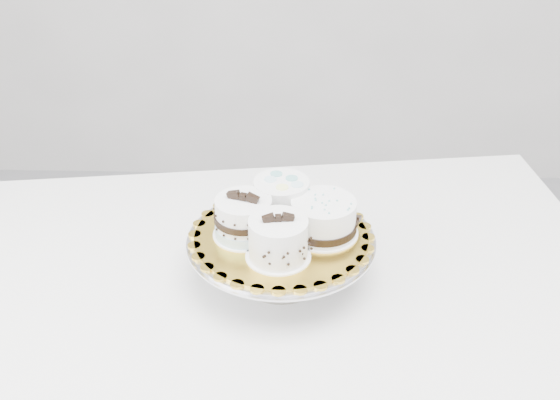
{
  "coord_description": "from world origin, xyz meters",
  "views": [
    {
      "loc": [
        0.07,
        -0.98,
        1.55
      ],
      "look_at": [
        0.04,
        0.04,
        0.92
      ],
      "focal_mm": 45.0,
      "sensor_mm": 36.0,
      "label": 1
    }
  ],
  "objects_px": {
    "table": "(273,311)",
    "cake_ribbon": "(324,219)",
    "cake_banded": "(244,219)",
    "cake_swirl": "(278,240)",
    "cake_board": "(281,236)",
    "cake_dots": "(281,198)",
    "cake_stand": "(281,250)"
  },
  "relations": [
    {
      "from": "cake_swirl",
      "to": "cake_banded",
      "type": "bearing_deg",
      "value": 126.59
    },
    {
      "from": "table",
      "to": "cake_banded",
      "type": "bearing_deg",
      "value": 158.27
    },
    {
      "from": "table",
      "to": "cake_banded",
      "type": "distance_m",
      "value": 0.2
    },
    {
      "from": "table",
      "to": "cake_ribbon",
      "type": "height_order",
      "value": "cake_ribbon"
    },
    {
      "from": "cake_ribbon",
      "to": "cake_banded",
      "type": "bearing_deg",
      "value": -155.17
    },
    {
      "from": "cake_board",
      "to": "cake_ribbon",
      "type": "distance_m",
      "value": 0.08
    },
    {
      "from": "table",
      "to": "cake_swirl",
      "type": "distance_m",
      "value": 0.21
    },
    {
      "from": "cake_stand",
      "to": "cake_dots",
      "type": "bearing_deg",
      "value": 91.26
    },
    {
      "from": "cake_board",
      "to": "cake_swirl",
      "type": "xyz_separation_m",
      "value": [
        -0.0,
        -0.07,
        0.04
      ]
    },
    {
      "from": "cake_ribbon",
      "to": "cake_dots",
      "type": "bearing_deg",
      "value": 165.66
    },
    {
      "from": "table",
      "to": "cake_dots",
      "type": "relative_size",
      "value": 11.34
    },
    {
      "from": "cake_stand",
      "to": "cake_dots",
      "type": "relative_size",
      "value": 2.73
    },
    {
      "from": "cake_swirl",
      "to": "table",
      "type": "bearing_deg",
      "value": 96.03
    },
    {
      "from": "cake_board",
      "to": "cake_swirl",
      "type": "distance_m",
      "value": 0.07
    },
    {
      "from": "cake_swirl",
      "to": "cake_banded",
      "type": "xyz_separation_m",
      "value": [
        -0.06,
        0.06,
        -0.0
      ]
    },
    {
      "from": "cake_swirl",
      "to": "cake_ribbon",
      "type": "xyz_separation_m",
      "value": [
        0.08,
        0.07,
        -0.0
      ]
    },
    {
      "from": "cake_banded",
      "to": "cake_dots",
      "type": "xyz_separation_m",
      "value": [
        0.06,
        0.06,
        0.0
      ]
    },
    {
      "from": "cake_swirl",
      "to": "cake_ribbon",
      "type": "relative_size",
      "value": 0.75
    },
    {
      "from": "table",
      "to": "cake_banded",
      "type": "relative_size",
      "value": 11.11
    },
    {
      "from": "cake_stand",
      "to": "cake_swirl",
      "type": "relative_size",
      "value": 3.01
    },
    {
      "from": "cake_board",
      "to": "cake_banded",
      "type": "distance_m",
      "value": 0.07
    },
    {
      "from": "cake_swirl",
      "to": "cake_stand",
      "type": "bearing_deg",
      "value": 79.63
    },
    {
      "from": "table",
      "to": "cake_banded",
      "type": "height_order",
      "value": "cake_banded"
    },
    {
      "from": "cake_swirl",
      "to": "cake_dots",
      "type": "distance_m",
      "value": 0.13
    },
    {
      "from": "table",
      "to": "cake_ribbon",
      "type": "distance_m",
      "value": 0.22
    },
    {
      "from": "cake_board",
      "to": "cake_banded",
      "type": "relative_size",
      "value": 2.45
    },
    {
      "from": "cake_swirl",
      "to": "cake_ribbon",
      "type": "bearing_deg",
      "value": 35.89
    },
    {
      "from": "table",
      "to": "cake_swirl",
      "type": "height_order",
      "value": "cake_swirl"
    },
    {
      "from": "cake_stand",
      "to": "cake_banded",
      "type": "relative_size",
      "value": 2.68
    },
    {
      "from": "cake_stand",
      "to": "cake_banded",
      "type": "bearing_deg",
      "value": -178.98
    },
    {
      "from": "cake_board",
      "to": "cake_dots",
      "type": "distance_m",
      "value": 0.07
    },
    {
      "from": "cake_stand",
      "to": "cake_banded",
      "type": "height_order",
      "value": "cake_banded"
    }
  ]
}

